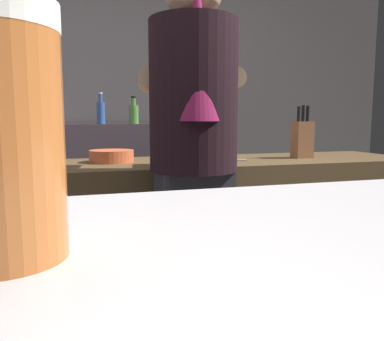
{
  "coord_description": "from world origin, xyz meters",
  "views": [
    {
      "loc": [
        -0.41,
        -1.24,
        1.11
      ],
      "look_at": [
        -0.26,
        -0.75,
        1.05
      ],
      "focal_mm": 36.43,
      "sensor_mm": 36.0,
      "label": 1
    }
  ],
  "objects_px": {
    "knife_block": "(302,139)",
    "mixing_bowl": "(112,156)",
    "bottle_soy": "(168,115)",
    "bottle_olive_oil": "(134,113)",
    "bartender": "(194,152)",
    "bottle_vinegar": "(101,112)",
    "chefs_knife": "(223,160)"
  },
  "relations": [
    {
      "from": "bartender",
      "to": "mixing_bowl",
      "type": "height_order",
      "value": "bartender"
    },
    {
      "from": "knife_block",
      "to": "bottle_vinegar",
      "type": "relative_size",
      "value": 1.21
    },
    {
      "from": "bottle_vinegar",
      "to": "bottle_olive_oil",
      "type": "distance_m",
      "value": 0.25
    },
    {
      "from": "bartender",
      "to": "bottle_olive_oil",
      "type": "height_order",
      "value": "bartender"
    },
    {
      "from": "knife_block",
      "to": "mixing_bowl",
      "type": "bearing_deg",
      "value": 175.37
    },
    {
      "from": "mixing_bowl",
      "to": "bottle_vinegar",
      "type": "height_order",
      "value": "bottle_vinegar"
    },
    {
      "from": "knife_block",
      "to": "bottle_vinegar",
      "type": "xyz_separation_m",
      "value": [
        -1.0,
        1.21,
        0.16
      ]
    },
    {
      "from": "mixing_bowl",
      "to": "bottle_soy",
      "type": "relative_size",
      "value": 1.19
    },
    {
      "from": "bottle_vinegar",
      "to": "bartender",
      "type": "bearing_deg",
      "value": -81.79
    },
    {
      "from": "bartender",
      "to": "bottle_vinegar",
      "type": "relative_size",
      "value": 7.14
    },
    {
      "from": "bartender",
      "to": "bottle_vinegar",
      "type": "distance_m",
      "value": 1.67
    },
    {
      "from": "knife_block",
      "to": "mixing_bowl",
      "type": "relative_size",
      "value": 1.32
    },
    {
      "from": "bottle_vinegar",
      "to": "bottle_olive_oil",
      "type": "xyz_separation_m",
      "value": [
        0.25,
        -0.01,
        -0.01
      ]
    },
    {
      "from": "bottle_soy",
      "to": "bottle_olive_oil",
      "type": "relative_size",
      "value": 0.86
    },
    {
      "from": "bottle_soy",
      "to": "bottle_olive_oil",
      "type": "bearing_deg",
      "value": -170.89
    },
    {
      "from": "bottle_soy",
      "to": "bartender",
      "type": "bearing_deg",
      "value": -100.2
    },
    {
      "from": "bartender",
      "to": "mixing_bowl",
      "type": "xyz_separation_m",
      "value": [
        -0.27,
        0.51,
        -0.05
      ]
    },
    {
      "from": "mixing_bowl",
      "to": "chefs_knife",
      "type": "distance_m",
      "value": 0.56
    },
    {
      "from": "knife_block",
      "to": "bottle_olive_oil",
      "type": "xyz_separation_m",
      "value": [
        -0.75,
        1.19,
        0.15
      ]
    },
    {
      "from": "bottle_olive_oil",
      "to": "chefs_knife",
      "type": "bearing_deg",
      "value": -77.62
    },
    {
      "from": "chefs_knife",
      "to": "bottle_vinegar",
      "type": "xyz_separation_m",
      "value": [
        -0.52,
        1.23,
        0.27
      ]
    },
    {
      "from": "knife_block",
      "to": "mixing_bowl",
      "type": "height_order",
      "value": "knife_block"
    },
    {
      "from": "knife_block",
      "to": "bottle_olive_oil",
      "type": "relative_size",
      "value": 1.35
    },
    {
      "from": "mixing_bowl",
      "to": "bottle_vinegar",
      "type": "distance_m",
      "value": 1.15
    },
    {
      "from": "bartender",
      "to": "bottle_olive_oil",
      "type": "bearing_deg",
      "value": 8.83
    },
    {
      "from": "chefs_knife",
      "to": "bottle_vinegar",
      "type": "relative_size",
      "value": 1.01
    },
    {
      "from": "chefs_knife",
      "to": "bottle_soy",
      "type": "bearing_deg",
      "value": 106.12
    },
    {
      "from": "knife_block",
      "to": "bottle_soy",
      "type": "xyz_separation_m",
      "value": [
        -0.46,
        1.24,
        0.14
      ]
    },
    {
      "from": "bottle_vinegar",
      "to": "bottle_soy",
      "type": "xyz_separation_m",
      "value": [
        0.54,
        0.03,
        -0.02
      ]
    },
    {
      "from": "knife_block",
      "to": "bottle_vinegar",
      "type": "distance_m",
      "value": 1.57
    },
    {
      "from": "bottle_vinegar",
      "to": "bottle_olive_oil",
      "type": "relative_size",
      "value": 1.12
    },
    {
      "from": "bartender",
      "to": "knife_block",
      "type": "relative_size",
      "value": 5.92
    }
  ]
}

